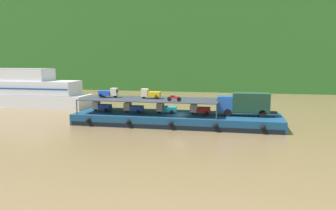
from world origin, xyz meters
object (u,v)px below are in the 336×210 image
object	(u,v)px
cargo_barge	(176,119)
mini_truck_lower_stern	(102,106)
motorcycle_upper_port	(174,98)
mini_truck_lower_fore	(200,109)
mini_truck_upper_stern	(109,93)
mini_truck_lower_aft	(133,108)
mini_truck_lower_mid	(166,108)
covered_lorry	(245,103)
passenger_ferry_upstream	(20,91)
mini_truck_upper_mid	(150,94)

from	to	relation	value
cargo_barge	mini_truck_lower_stern	world-z (taller)	mini_truck_lower_stern
motorcycle_upper_port	mini_truck_lower_fore	bearing A→B (deg)	37.14
mini_truck_upper_stern	motorcycle_upper_port	bearing A→B (deg)	-13.90
mini_truck_lower_fore	motorcycle_upper_port	distance (m)	4.33
mini_truck_lower_aft	mini_truck_lower_mid	xyz separation A→B (m)	(4.74, 0.28, 0.00)
mini_truck_lower_fore	mini_truck_upper_stern	bearing A→B (deg)	179.37
covered_lorry	passenger_ferry_upstream	bearing A→B (deg)	165.27
covered_lorry	passenger_ferry_upstream	size ratio (longest dim) A/B	0.29
covered_lorry	mini_truck_lower_stern	world-z (taller)	covered_lorry
covered_lorry	motorcycle_upper_port	distance (m)	9.53
mini_truck_lower_fore	mini_truck_upper_stern	distance (m)	13.56
passenger_ferry_upstream	mini_truck_lower_mid	bearing A→B (deg)	-19.80
mini_truck_lower_mid	mini_truck_upper_mid	distance (m)	3.08
mini_truck_lower_aft	mini_truck_upper_stern	distance (m)	4.48
cargo_barge	passenger_ferry_upstream	distance (m)	34.97
passenger_ferry_upstream	motorcycle_upper_port	bearing A→B (deg)	-22.21
mini_truck_upper_mid	motorcycle_upper_port	world-z (taller)	mini_truck_upper_mid
mini_truck_lower_stern	mini_truck_lower_mid	size ratio (longest dim) A/B	0.99
mini_truck_upper_stern	motorcycle_upper_port	world-z (taller)	mini_truck_upper_stern
mini_truck_lower_stern	passenger_ferry_upstream	size ratio (longest dim) A/B	0.10
covered_lorry	mini_truck_lower_mid	distance (m)	10.82
passenger_ferry_upstream	mini_truck_upper_stern	bearing A→B (deg)	-25.68
mini_truck_lower_mid	mini_truck_lower_fore	distance (m)	4.73
cargo_barge	motorcycle_upper_port	size ratio (longest dim) A/B	14.97
mini_truck_lower_stern	mini_truck_upper_mid	distance (m)	7.65
cargo_barge	mini_truck_lower_fore	distance (m)	3.54
covered_lorry	passenger_ferry_upstream	xyz separation A→B (m)	(-42.21, 11.10, -0.15)
cargo_barge	passenger_ferry_upstream	xyz separation A→B (m)	(-32.95, 11.47, 2.30)
mini_truck_lower_stern	mini_truck_lower_mid	bearing A→B (deg)	-0.21
mini_truck_lower_aft	passenger_ferry_upstream	distance (m)	29.13
covered_lorry	mini_truck_lower_aft	size ratio (longest dim) A/B	2.85
cargo_barge	mini_truck_lower_stern	distance (m)	11.32
covered_lorry	mini_truck_lower_mid	xyz separation A→B (m)	(-10.77, -0.22, -1.00)
covered_lorry	passenger_ferry_upstream	distance (m)	43.64
mini_truck_upper_stern	mini_truck_lower_aft	bearing A→B (deg)	-9.47
mini_truck_upper_stern	mini_truck_upper_mid	size ratio (longest dim) A/B	1.00
mini_truck_upper_mid	mini_truck_lower_fore	bearing A→B (deg)	-0.24
mini_truck_lower_stern	passenger_ferry_upstream	world-z (taller)	passenger_ferry_upstream
mini_truck_upper_mid	passenger_ferry_upstream	world-z (taller)	passenger_ferry_upstream
mini_truck_lower_fore	mini_truck_lower_mid	bearing A→B (deg)	-177.16
mini_truck_lower_mid	passenger_ferry_upstream	distance (m)	33.43
covered_lorry	mini_truck_lower_fore	world-z (taller)	covered_lorry
cargo_barge	mini_truck_upper_stern	distance (m)	10.78
mini_truck_lower_aft	mini_truck_lower_mid	size ratio (longest dim) A/B	0.99
mini_truck_lower_fore	mini_truck_upper_mid	world-z (taller)	mini_truck_upper_mid
covered_lorry	passenger_ferry_upstream	world-z (taller)	passenger_ferry_upstream
motorcycle_upper_port	passenger_ferry_upstream	bearing A→B (deg)	157.79
covered_lorry	mini_truck_lower_fore	bearing A→B (deg)	179.89
mini_truck_lower_mid	motorcycle_upper_port	xyz separation A→B (m)	(1.57, -2.16, 1.74)
mini_truck_lower_stern	mini_truck_upper_mid	size ratio (longest dim) A/B	0.99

